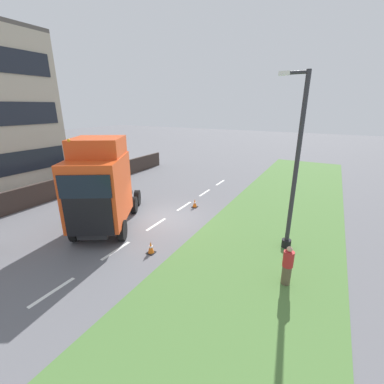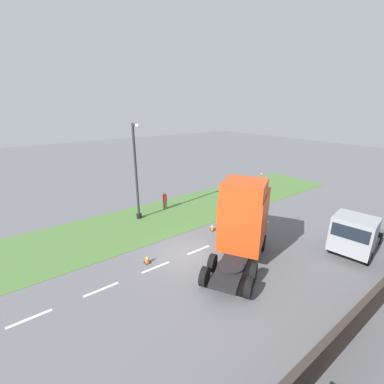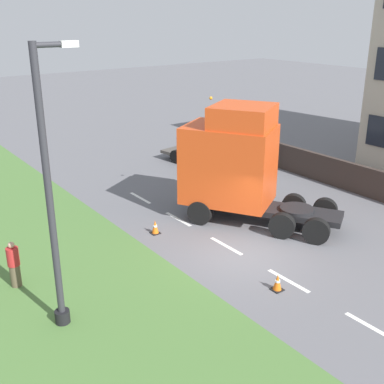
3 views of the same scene
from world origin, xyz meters
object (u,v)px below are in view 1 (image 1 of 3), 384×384
Objects in this scene: traffic_cone_lead at (195,203)px; parked_car at (94,169)px; lorry_cab at (101,187)px; pedestrian at (287,266)px; traffic_cone_trailing at (151,248)px; lamp_post at (294,176)px.

parked_car is at bearing -9.05° from traffic_cone_lead.
pedestrian is at bearing 149.31° from lorry_cab.
traffic_cone_trailing is (-3.57, 0.68, -2.19)m from lorry_cab.
lamp_post is at bearing -80.32° from pedestrian.
traffic_cone_trailing is at bearing 142.42° from parked_car.
traffic_cone_lead is at bearing -21.67° from lamp_post.
lamp_post is 13.41× the size of traffic_cone_trailing.
traffic_cone_trailing is (5.33, 3.49, -3.22)m from lamp_post.
lorry_cab is 11.39m from parked_car.
pedestrian is 5.87m from traffic_cone_trailing.
traffic_cone_trailing is (-12.34, 7.78, -0.65)m from parked_car.
parked_car is at bearing -32.23° from traffic_cone_trailing.
lorry_cab is 4.25m from traffic_cone_trailing.
traffic_cone_lead is at bearing 165.60° from parked_car.
parked_car is 7.51× the size of traffic_cone_trailing.
lamp_post is at bearing 166.75° from lorry_cab.
lorry_cab is 6.32m from traffic_cone_lead.
parked_car is 7.51× the size of traffic_cone_lead.
pedestrian is 2.75× the size of traffic_cone_trailing.
lorry_cab is at bearing -10.72° from traffic_cone_trailing.
lorry_cab is 9.39m from lamp_post.
pedestrian is (-9.38, -0.02, -1.70)m from lorry_cab.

